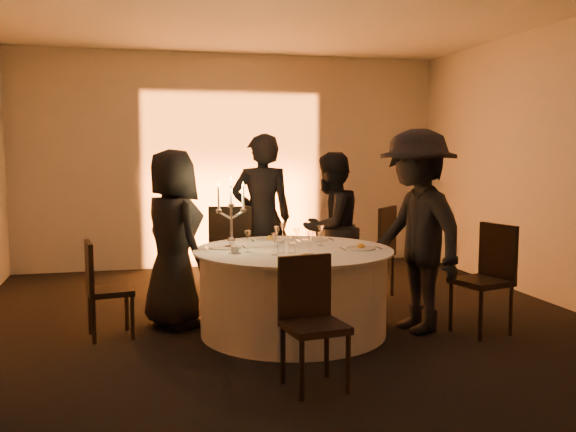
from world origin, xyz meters
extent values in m
plane|color=black|center=(0.00, 0.00, 0.00)|extent=(7.00, 7.00, 0.00)
plane|color=beige|center=(0.00, 3.50, 1.50)|extent=(7.00, 0.00, 7.00)
plane|color=beige|center=(0.00, -3.50, 1.50)|extent=(7.00, 0.00, 7.00)
cube|color=black|center=(0.00, 3.20, 0.05)|extent=(0.25, 0.12, 0.10)
cylinder|color=black|center=(0.00, 0.00, 0.01)|extent=(0.60, 0.60, 0.03)
cylinder|color=black|center=(0.00, 0.00, 0.38)|extent=(0.20, 0.20, 0.75)
cylinder|color=white|center=(0.00, 0.00, 0.38)|extent=(1.68, 1.68, 0.75)
cylinder|color=white|center=(0.00, 0.00, 0.76)|extent=(1.80, 1.80, 0.02)
cube|color=black|center=(-1.61, 0.25, 0.41)|extent=(0.43, 0.43, 0.05)
cube|color=black|center=(-1.78, 0.22, 0.65)|extent=(0.10, 0.38, 0.43)
cylinder|color=black|center=(-1.43, 0.11, 0.20)|extent=(0.04, 0.04, 0.41)
cylinder|color=black|center=(-1.48, 0.44, 0.20)|extent=(0.04, 0.04, 0.41)
cylinder|color=black|center=(-1.75, 0.06, 0.20)|extent=(0.04, 0.04, 0.41)
cylinder|color=black|center=(-1.80, 0.39, 0.20)|extent=(0.04, 0.04, 0.41)
cube|color=black|center=(-0.34, 1.40, 0.51)|extent=(0.56, 0.56, 0.05)
cube|color=black|center=(-0.39, 1.19, 0.80)|extent=(0.46, 0.15, 0.53)
cylinder|color=black|center=(-0.10, 1.54, 0.25)|extent=(0.04, 0.04, 0.50)
cylinder|color=black|center=(-0.49, 1.64, 0.25)|extent=(0.04, 0.04, 0.50)
cylinder|color=black|center=(-0.19, 1.15, 0.25)|extent=(0.04, 0.04, 0.50)
cylinder|color=black|center=(-0.58, 1.25, 0.25)|extent=(0.04, 0.04, 0.50)
cube|color=black|center=(1.19, 1.16, 0.50)|extent=(0.64, 0.64, 0.05)
cube|color=black|center=(1.33, 1.02, 0.78)|extent=(0.34, 0.35, 0.52)
cylinder|color=black|center=(1.18, 1.44, 0.24)|extent=(0.04, 0.04, 0.48)
cylinder|color=black|center=(0.91, 1.16, 0.24)|extent=(0.04, 0.04, 0.48)
cylinder|color=black|center=(1.46, 1.17, 0.24)|extent=(0.04, 0.04, 0.48)
cylinder|color=black|center=(1.19, 0.89, 0.24)|extent=(0.04, 0.04, 0.48)
cube|color=black|center=(1.65, -0.43, 0.47)|extent=(0.53, 0.53, 0.05)
cube|color=black|center=(1.84, -0.38, 0.74)|extent=(0.15, 0.43, 0.49)
cylinder|color=black|center=(1.42, -0.29, 0.23)|extent=(0.04, 0.04, 0.46)
cylinder|color=black|center=(1.51, -0.65, 0.23)|extent=(0.04, 0.04, 0.46)
cylinder|color=black|center=(1.78, -0.20, 0.23)|extent=(0.04, 0.04, 0.46)
cylinder|color=black|center=(1.87, -0.56, 0.23)|extent=(0.04, 0.04, 0.46)
cube|color=black|center=(-0.19, -1.37, 0.44)|extent=(0.45, 0.45, 0.05)
cube|color=black|center=(-0.22, -1.19, 0.69)|extent=(0.40, 0.10, 0.46)
cylinder|color=black|center=(-0.34, -1.56, 0.22)|extent=(0.04, 0.04, 0.43)
cylinder|color=black|center=(0.00, -1.51, 0.22)|extent=(0.04, 0.04, 0.43)
cylinder|color=black|center=(-0.39, -1.22, 0.22)|extent=(0.04, 0.04, 0.43)
cylinder|color=black|center=(-0.05, -1.17, 0.22)|extent=(0.04, 0.04, 0.43)
imported|color=black|center=(-1.04, 0.49, 0.83)|extent=(0.83, 0.96, 1.67)
imported|color=black|center=(-0.03, 1.28, 0.92)|extent=(0.68, 0.45, 1.83)
imported|color=black|center=(0.68, 1.03, 0.82)|extent=(1.00, 0.95, 1.63)
imported|color=black|center=(1.11, -0.20, 0.92)|extent=(0.89, 1.30, 1.85)
cylinder|color=white|center=(-0.59, 0.20, 0.78)|extent=(0.29, 0.29, 0.01)
cube|color=silver|center=(-0.76, 0.20, 0.78)|extent=(0.01, 0.17, 0.01)
cube|color=silver|center=(-0.42, 0.20, 0.78)|extent=(0.02, 0.17, 0.01)
cylinder|color=white|center=(-0.10, 0.56, 0.78)|extent=(0.28, 0.28, 0.01)
cube|color=silver|center=(-0.27, 0.56, 0.78)|extent=(0.02, 0.17, 0.01)
cube|color=silver|center=(0.07, 0.56, 0.78)|extent=(0.02, 0.17, 0.01)
sphere|color=orange|center=(-0.10, 0.56, 0.82)|extent=(0.07, 0.07, 0.07)
cylinder|color=white|center=(0.34, 0.47, 0.78)|extent=(0.26, 0.26, 0.01)
cube|color=silver|center=(0.17, 0.47, 0.78)|extent=(0.02, 0.17, 0.01)
cube|color=silver|center=(0.51, 0.47, 0.78)|extent=(0.01, 0.17, 0.01)
cylinder|color=white|center=(0.59, -0.14, 0.78)|extent=(0.27, 0.27, 0.01)
cube|color=silver|center=(0.42, -0.14, 0.78)|extent=(0.02, 0.17, 0.01)
cube|color=silver|center=(0.76, -0.14, 0.78)|extent=(0.01, 0.17, 0.01)
sphere|color=orange|center=(0.59, -0.14, 0.82)|extent=(0.07, 0.07, 0.07)
cylinder|color=white|center=(-0.04, -0.55, 0.78)|extent=(0.27, 0.27, 0.01)
cube|color=silver|center=(-0.21, -0.55, 0.78)|extent=(0.02, 0.17, 0.01)
cube|color=silver|center=(0.13, -0.55, 0.78)|extent=(0.02, 0.17, 0.01)
sphere|color=orange|center=(-0.04, -0.55, 0.82)|extent=(0.07, 0.07, 0.07)
cylinder|color=white|center=(-0.55, -0.11, 0.77)|extent=(0.11, 0.11, 0.01)
cylinder|color=white|center=(-0.55, -0.11, 0.81)|extent=(0.07, 0.07, 0.06)
cylinder|color=white|center=(-0.53, 0.18, 0.78)|extent=(0.13, 0.13, 0.02)
sphere|color=white|center=(-0.53, 0.18, 0.84)|extent=(0.07, 0.07, 0.07)
cylinder|color=white|center=(-0.53, 0.18, 0.97)|extent=(0.03, 0.03, 0.35)
cylinder|color=white|center=(-0.53, 0.18, 1.16)|extent=(0.06, 0.06, 0.03)
cylinder|color=silver|center=(-0.53, 0.18, 1.28)|extent=(0.02, 0.02, 0.22)
cone|color=orange|center=(-0.53, 0.18, 1.41)|extent=(0.02, 0.02, 0.04)
cylinder|color=white|center=(-0.59, 0.18, 1.07)|extent=(0.12, 0.02, 0.08)
cylinder|color=white|center=(-0.65, 0.18, 1.11)|extent=(0.05, 0.05, 0.03)
cylinder|color=silver|center=(-0.65, 0.18, 1.23)|extent=(0.02, 0.02, 0.22)
cone|color=orange|center=(-0.65, 0.18, 1.36)|extent=(0.02, 0.02, 0.04)
cylinder|color=white|center=(-0.48, 0.18, 1.07)|extent=(0.12, 0.02, 0.08)
cylinder|color=white|center=(-0.42, 0.18, 1.11)|extent=(0.05, 0.05, 0.03)
cylinder|color=silver|center=(-0.42, 0.18, 1.23)|extent=(0.02, 0.02, 0.22)
cone|color=orange|center=(-0.42, 0.18, 1.36)|extent=(0.02, 0.02, 0.04)
cylinder|color=white|center=(0.03, 0.00, 0.77)|extent=(0.06, 0.06, 0.01)
cylinder|color=white|center=(0.03, 0.00, 0.83)|extent=(0.01, 0.01, 0.10)
cone|color=white|center=(0.03, 0.00, 0.92)|extent=(0.07, 0.07, 0.09)
cylinder|color=white|center=(-0.11, 0.17, 0.77)|extent=(0.06, 0.06, 0.01)
cylinder|color=white|center=(-0.11, 0.17, 0.83)|extent=(0.01, 0.01, 0.10)
cone|color=white|center=(-0.11, 0.17, 0.92)|extent=(0.07, 0.07, 0.09)
cylinder|color=white|center=(0.30, 0.13, 0.77)|extent=(0.06, 0.06, 0.01)
cylinder|color=white|center=(0.30, 0.13, 0.83)|extent=(0.01, 0.01, 0.10)
cone|color=white|center=(0.30, 0.13, 0.92)|extent=(0.07, 0.07, 0.09)
cylinder|color=white|center=(0.00, 0.42, 0.77)|extent=(0.06, 0.06, 0.01)
cylinder|color=white|center=(0.00, 0.42, 0.83)|extent=(0.01, 0.01, 0.10)
cone|color=white|center=(0.00, 0.42, 0.92)|extent=(0.07, 0.07, 0.09)
cylinder|color=white|center=(0.09, -0.26, 0.77)|extent=(0.06, 0.06, 0.01)
cylinder|color=white|center=(0.09, -0.26, 0.83)|extent=(0.01, 0.01, 0.10)
cone|color=white|center=(0.09, -0.26, 0.92)|extent=(0.07, 0.07, 0.09)
cylinder|color=white|center=(-0.43, -0.07, 0.77)|extent=(0.06, 0.06, 0.01)
cylinder|color=white|center=(-0.43, -0.07, 0.83)|extent=(0.01, 0.01, 0.10)
cone|color=white|center=(-0.43, -0.07, 0.92)|extent=(0.07, 0.07, 0.09)
cylinder|color=white|center=(-0.24, -0.28, 0.77)|extent=(0.06, 0.06, 0.01)
cylinder|color=white|center=(-0.24, -0.28, 0.83)|extent=(0.01, 0.01, 0.10)
cone|color=white|center=(-0.24, -0.28, 0.92)|extent=(0.07, 0.07, 0.09)
cylinder|color=white|center=(0.04, 0.26, 0.82)|extent=(0.07, 0.07, 0.09)
cylinder|color=white|center=(-0.07, -0.21, 0.82)|extent=(0.07, 0.07, 0.09)
cylinder|color=white|center=(-0.16, -0.19, 0.82)|extent=(0.07, 0.07, 0.09)
camera|label=1|loc=(-1.41, -5.54, 1.67)|focal=40.00mm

